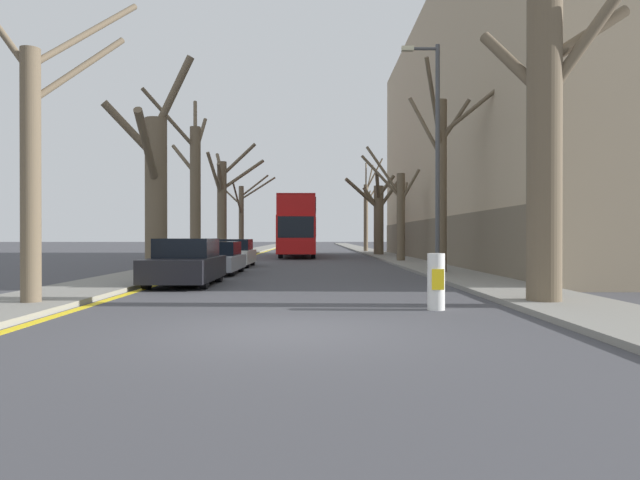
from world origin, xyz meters
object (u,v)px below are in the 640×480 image
(double_decker_bus, at_px, (298,224))
(street_tree_right_1, at_px, (442,175))
(street_tree_right_2, at_px, (399,210))
(street_tree_left_1, at_px, (155,186))
(parked_car_2, at_px, (235,254))
(lamp_post, at_px, (435,149))
(parked_car_0, at_px, (186,263))
(street_tree_left_3, at_px, (223,202))
(street_tree_right_3, at_px, (378,214))
(traffic_bollard, at_px, (436,282))
(street_tree_left_0, at_px, (34,150))
(street_tree_left_4, at_px, (242,214))
(parked_car_1, at_px, (216,258))
(street_tree_right_4, at_px, (367,211))
(street_tree_left_2, at_px, (194,186))
(street_tree_right_0, at_px, (546,140))

(double_decker_bus, bearing_deg, street_tree_right_1, -73.09)
(street_tree_right_1, relative_size, street_tree_right_2, 1.16)
(street_tree_left_1, bearing_deg, parked_car_2, 75.81)
(street_tree_left_1, distance_m, lamp_post, 10.33)
(street_tree_right_1, relative_size, parked_car_0, 1.91)
(street_tree_left_3, bearing_deg, parked_car_0, -84.25)
(street_tree_right_3, xyz_separation_m, traffic_bollard, (-2.44, -32.48, -2.66))
(street_tree_left_3, height_order, double_decker_bus, street_tree_left_3)
(street_tree_left_0, height_order, street_tree_left_4, street_tree_left_0)
(parked_car_1, relative_size, parked_car_2, 1.08)
(street_tree_right_2, bearing_deg, parked_car_2, -152.68)
(street_tree_left_4, relative_size, street_tree_right_4, 0.74)
(street_tree_right_2, bearing_deg, street_tree_right_3, 89.85)
(street_tree_right_4, relative_size, traffic_bollard, 7.70)
(street_tree_left_4, bearing_deg, street_tree_right_1, -65.78)
(parked_car_0, xyz_separation_m, lamp_post, (8.36, 3.12, 4.03))
(street_tree_left_0, xyz_separation_m, street_tree_left_1, (0.14, 8.76, 0.02))
(street_tree_left_2, distance_m, street_tree_right_4, 27.49)
(street_tree_right_2, xyz_separation_m, parked_car_0, (-8.87, -15.42, -2.38))
(parked_car_0, bearing_deg, double_decker_bus, 83.70)
(street_tree_left_3, relative_size, parked_car_2, 1.83)
(street_tree_right_1, bearing_deg, street_tree_left_3, 126.37)
(street_tree_left_0, height_order, street_tree_left_3, street_tree_left_0)
(street_tree_left_0, distance_m, street_tree_left_2, 16.78)
(street_tree_left_4, xyz_separation_m, street_tree_right_4, (10.89, 7.58, 0.65))
(street_tree_left_0, relative_size, parked_car_2, 1.90)
(parked_car_1, height_order, parked_car_2, parked_car_2)
(street_tree_left_0, distance_m, street_tree_right_2, 23.46)
(parked_car_0, relative_size, parked_car_2, 1.01)
(lamp_post, bearing_deg, street_tree_right_0, -85.83)
(street_tree_right_3, bearing_deg, street_tree_left_3, -147.35)
(street_tree_left_4, relative_size, parked_car_0, 1.57)
(street_tree_right_1, bearing_deg, street_tree_left_2, 148.94)
(double_decker_bus, relative_size, parked_car_1, 2.68)
(street_tree_left_1, distance_m, street_tree_right_2, 16.13)
(traffic_bollard, bearing_deg, street_tree_left_0, 175.79)
(street_tree_right_3, xyz_separation_m, parked_car_0, (-8.90, -26.49, -2.56))
(street_tree_left_3, bearing_deg, street_tree_right_0, -66.25)
(street_tree_right_3, bearing_deg, street_tree_right_0, -89.85)
(street_tree_left_1, bearing_deg, street_tree_right_4, 71.93)
(street_tree_left_1, bearing_deg, street_tree_right_2, 48.20)
(street_tree_left_2, relative_size, street_tree_right_4, 0.97)
(street_tree_right_1, bearing_deg, parked_car_1, 175.35)
(street_tree_left_2, xyz_separation_m, street_tree_right_4, (11.10, 25.15, -0.12))
(street_tree_left_1, distance_m, parked_car_2, 8.14)
(street_tree_left_2, height_order, street_tree_right_3, street_tree_left_2)
(street_tree_right_2, distance_m, street_tree_right_3, 11.07)
(street_tree_left_3, bearing_deg, lamp_post, -57.81)
(street_tree_left_4, relative_size, street_tree_right_0, 0.96)
(street_tree_left_4, xyz_separation_m, traffic_bollard, (8.42, -34.95, -2.74))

